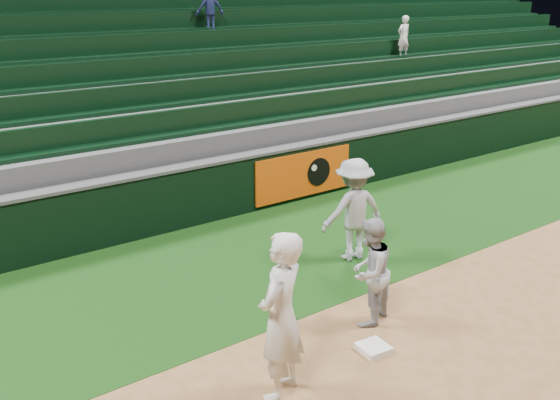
# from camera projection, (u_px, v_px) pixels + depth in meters

# --- Properties ---
(ground) EXTENTS (70.00, 70.00, 0.00)m
(ground) POSITION_uv_depth(u_px,v_px,m) (360.00, 339.00, 8.52)
(ground) COLOR brown
(ground) RESTS_ON ground
(foul_grass) EXTENTS (36.00, 4.20, 0.01)m
(foul_grass) POSITION_uv_depth(u_px,v_px,m) (240.00, 264.00, 10.80)
(foul_grass) COLOR black
(foul_grass) RESTS_ON ground
(first_base) EXTENTS (0.41, 0.41, 0.08)m
(first_base) POSITION_uv_depth(u_px,v_px,m) (374.00, 348.00, 8.22)
(first_base) COLOR white
(first_base) RESTS_ON ground
(first_baseman) EXTENTS (0.89, 0.78, 2.05)m
(first_baseman) POSITION_uv_depth(u_px,v_px,m) (281.00, 317.00, 7.05)
(first_baseman) COLOR silver
(first_baseman) RESTS_ON ground
(baserunner) EXTENTS (0.93, 0.83, 1.57)m
(baserunner) POSITION_uv_depth(u_px,v_px,m) (369.00, 272.00, 8.70)
(baserunner) COLOR #A4A6AE
(baserunner) RESTS_ON ground
(base_coach) EXTENTS (1.27, 0.87, 1.81)m
(base_coach) POSITION_uv_depth(u_px,v_px,m) (353.00, 210.00, 10.73)
(base_coach) COLOR #A0A4AE
(base_coach) RESTS_ON foul_grass
(field_wall) EXTENTS (36.00, 0.45, 1.25)m
(field_wall) POSITION_uv_depth(u_px,v_px,m) (180.00, 196.00, 12.28)
(field_wall) COLOR black
(field_wall) RESTS_ON ground
(stadium_seating) EXTENTS (36.00, 5.95, 4.98)m
(stadium_seating) POSITION_uv_depth(u_px,v_px,m) (102.00, 113.00, 14.79)
(stadium_seating) COLOR #3E3E41
(stadium_seating) RESTS_ON ground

